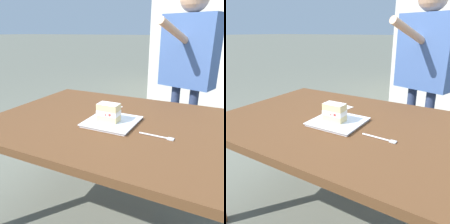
{
  "view_description": "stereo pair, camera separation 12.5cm",
  "coord_description": "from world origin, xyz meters",
  "views": [
    {
      "loc": [
        0.52,
        -1.11,
        1.16
      ],
      "look_at": [
        0.01,
        -0.04,
        0.75
      ],
      "focal_mm": 37.18,
      "sensor_mm": 36.0,
      "label": 1
    },
    {
      "loc": [
        0.63,
        -1.05,
        1.16
      ],
      "look_at": [
        0.01,
        -0.04,
        0.75
      ],
      "focal_mm": 37.18,
      "sensor_mm": 36.0,
      "label": 2
    }
  ],
  "objects": [
    {
      "name": "cake_slice",
      "position": [
        -0.01,
        -0.06,
        0.75
      ],
      "size": [
        0.12,
        0.08,
        0.1
      ],
      "color": "#EAD18C",
      "rests_on": "dessert_plate"
    },
    {
      "name": "diner_person",
      "position": [
        0.26,
        0.76,
        1.0
      ],
      "size": [
        0.44,
        0.57,
        1.49
      ],
      "color": "navy",
      "rests_on": "ground"
    },
    {
      "name": "dessert_fork",
      "position": [
        0.28,
        -0.11,
        0.69
      ],
      "size": [
        0.17,
        0.03,
        0.01
      ],
      "color": "silver",
      "rests_on": "patio_table"
    },
    {
      "name": "patio_table",
      "position": [
        0.0,
        0.0,
        0.6
      ],
      "size": [
        1.39,
        1.0,
        0.69
      ],
      "color": "brown",
      "rests_on": "ground"
    },
    {
      "name": "ground_plane",
      "position": [
        0.0,
        0.0,
        0.0
      ],
      "size": [
        160.0,
        160.0,
        0.0
      ],
      "primitive_type": "plane",
      "color": "#67695A"
    },
    {
      "name": "dessert_plate",
      "position": [
        0.01,
        -0.04,
        0.7
      ],
      "size": [
        0.27,
        0.27,
        0.02
      ],
      "color": "white",
      "rests_on": "patio_table"
    },
    {
      "name": "paper_napkin",
      "position": [
        -0.12,
        0.22,
        0.69
      ],
      "size": [
        0.14,
        0.1,
        0.0
      ],
      "color": "white",
      "rests_on": "patio_table"
    }
  ]
}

